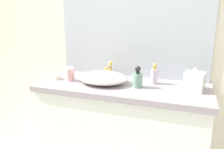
{
  "coord_description": "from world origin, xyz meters",
  "views": [
    {
      "loc": [
        0.54,
        -1.21,
        1.46
      ],
      "look_at": [
        -0.01,
        0.4,
        0.99
      ],
      "focal_mm": 36.72,
      "sensor_mm": 36.0,
      "label": 1
    }
  ],
  "objects_px": {
    "perfume_bottle": "(154,75)",
    "tissue_box": "(194,80)",
    "candle_jar": "(57,77)",
    "lotion_bottle": "(70,74)",
    "sink_basin": "(103,78)",
    "soap_dispenser": "(138,79)"
  },
  "relations": [
    {
      "from": "tissue_box",
      "to": "candle_jar",
      "type": "bearing_deg",
      "value": -176.01
    },
    {
      "from": "sink_basin",
      "to": "candle_jar",
      "type": "xyz_separation_m",
      "value": [
        -0.4,
        -0.02,
        -0.03
      ]
    },
    {
      "from": "sink_basin",
      "to": "perfume_bottle",
      "type": "bearing_deg",
      "value": 17.38
    },
    {
      "from": "candle_jar",
      "to": "perfume_bottle",
      "type": "bearing_deg",
      "value": 10.16
    },
    {
      "from": "soap_dispenser",
      "to": "tissue_box",
      "type": "distance_m",
      "value": 0.41
    },
    {
      "from": "lotion_bottle",
      "to": "candle_jar",
      "type": "height_order",
      "value": "lotion_bottle"
    },
    {
      "from": "soap_dispenser",
      "to": "perfume_bottle",
      "type": "distance_m",
      "value": 0.17
    },
    {
      "from": "sink_basin",
      "to": "tissue_box",
      "type": "xyz_separation_m",
      "value": [
        0.68,
        0.06,
        0.03
      ]
    },
    {
      "from": "soap_dispenser",
      "to": "lotion_bottle",
      "type": "xyz_separation_m",
      "value": [
        -0.56,
        -0.01,
        -0.01
      ]
    },
    {
      "from": "sink_basin",
      "to": "lotion_bottle",
      "type": "xyz_separation_m",
      "value": [
        -0.27,
        -0.02,
        0.01
      ]
    },
    {
      "from": "candle_jar",
      "to": "lotion_bottle",
      "type": "bearing_deg",
      "value": -0.78
    },
    {
      "from": "perfume_bottle",
      "to": "tissue_box",
      "type": "height_order",
      "value": "tissue_box"
    },
    {
      "from": "sink_basin",
      "to": "candle_jar",
      "type": "height_order",
      "value": "sink_basin"
    },
    {
      "from": "sink_basin",
      "to": "tissue_box",
      "type": "bearing_deg",
      "value": 4.68
    },
    {
      "from": "sink_basin",
      "to": "lotion_bottle",
      "type": "distance_m",
      "value": 0.28
    },
    {
      "from": "perfume_bottle",
      "to": "candle_jar",
      "type": "xyz_separation_m",
      "value": [
        -0.79,
        -0.14,
        -0.05
      ]
    },
    {
      "from": "lotion_bottle",
      "to": "candle_jar",
      "type": "distance_m",
      "value": 0.13
    },
    {
      "from": "tissue_box",
      "to": "candle_jar",
      "type": "xyz_separation_m",
      "value": [
        -1.08,
        -0.08,
        -0.06
      ]
    },
    {
      "from": "soap_dispenser",
      "to": "tissue_box",
      "type": "height_order",
      "value": "tissue_box"
    },
    {
      "from": "lotion_bottle",
      "to": "candle_jar",
      "type": "relative_size",
      "value": 1.85
    },
    {
      "from": "sink_basin",
      "to": "perfume_bottle",
      "type": "relative_size",
      "value": 2.4
    },
    {
      "from": "sink_basin",
      "to": "tissue_box",
      "type": "distance_m",
      "value": 0.69
    }
  ]
}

